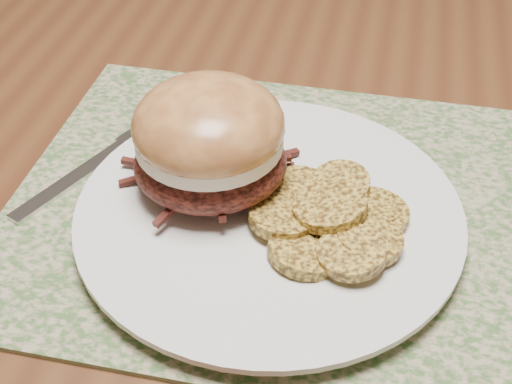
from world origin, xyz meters
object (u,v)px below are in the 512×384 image
dining_table (444,191)px  dinner_plate (269,216)px  pork_sandwich (209,141)px  fork (95,165)px

dining_table → dinner_plate: dinner_plate is taller
dinner_plate → pork_sandwich: size_ratio=1.89×
pork_sandwich → dining_table: bearing=22.1°
pork_sandwich → fork: bearing=150.3°
fork → dining_table: bearing=49.0°
dining_table → pork_sandwich: (-0.18, -0.15, 0.14)m
dinner_plate → fork: 0.15m
dining_table → fork: fork is taller
fork → pork_sandwich: bearing=12.5°
dining_table → fork: 0.32m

